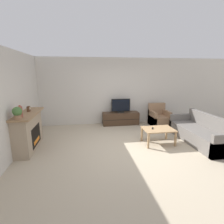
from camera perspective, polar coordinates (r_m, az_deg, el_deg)
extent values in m
plane|color=tan|center=(5.13, 5.51, -11.59)|extent=(24.00, 24.00, 0.00)
cube|color=beige|center=(7.28, 0.57, 6.77)|extent=(12.00, 0.06, 2.70)
cube|color=beige|center=(4.93, -30.46, 2.10)|extent=(0.06, 12.00, 2.70)
cube|color=tan|center=(5.44, -25.63, -5.82)|extent=(0.39, 1.48, 0.99)
cube|color=black|center=(5.42, -23.49, -7.00)|extent=(0.01, 0.82, 0.54)
cube|color=orange|center=(5.47, -23.33, -8.48)|extent=(0.01, 0.57, 0.11)
cube|color=#93704C|center=(5.30, -25.86, -0.48)|extent=(0.51, 1.60, 0.05)
cylinder|color=#994C3D|center=(4.83, -27.75, 0.05)|extent=(0.11, 0.11, 0.27)
sphere|color=#994C3D|center=(4.80, -27.92, 1.69)|extent=(0.06, 0.06, 0.06)
cube|color=brown|center=(5.43, -25.59, 0.93)|extent=(0.07, 0.11, 0.15)
cylinder|color=white|center=(5.42, -25.22, 1.06)|extent=(0.00, 0.08, 0.08)
cylinder|color=#936B4C|center=(4.66, -28.40, -1.48)|extent=(0.16, 0.16, 0.10)
sphere|color=#477038|center=(4.63, -28.58, 0.18)|extent=(0.22, 0.22, 0.22)
cube|color=#422D1E|center=(7.23, 2.83, -2.10)|extent=(1.48, 0.45, 0.51)
cube|color=black|center=(7.01, 3.21, -2.58)|extent=(1.45, 0.01, 0.01)
cube|color=black|center=(7.17, 2.85, 0.03)|extent=(0.27, 0.18, 0.04)
cube|color=black|center=(7.11, 2.88, 2.24)|extent=(0.77, 0.03, 0.52)
cube|color=black|center=(7.09, 2.90, 2.22)|extent=(0.71, 0.01, 0.47)
cube|color=#937051|center=(7.35, 15.12, -2.76)|extent=(0.70, 0.76, 0.40)
cube|color=#937051|center=(7.52, 14.36, 1.07)|extent=(0.70, 0.14, 0.48)
cube|color=#937051|center=(7.20, 12.99, -2.07)|extent=(0.10, 0.76, 0.61)
cube|color=#937051|center=(7.44, 17.28, -1.84)|extent=(0.10, 0.76, 0.61)
cube|color=#A37F56|center=(5.44, 14.91, -5.42)|extent=(0.90, 0.66, 0.03)
cube|color=#A37F56|center=(5.11, 11.79, -9.24)|extent=(0.05, 0.05, 0.44)
cube|color=#A37F56|center=(5.45, 20.02, -8.36)|extent=(0.05, 0.05, 0.44)
cube|color=#A37F56|center=(5.62, 9.70, -7.09)|extent=(0.05, 0.05, 0.44)
cube|color=#A37F56|center=(5.93, 17.32, -6.44)|extent=(0.05, 0.05, 0.44)
cube|color=black|center=(5.40, 13.11, -5.18)|extent=(0.10, 0.15, 0.02)
cube|color=#66605B|center=(6.07, 26.77, -6.92)|extent=(0.90, 2.21, 0.42)
cube|color=#66605B|center=(6.17, 29.94, -2.91)|extent=(0.16, 2.21, 0.41)
cube|color=#66605B|center=(6.86, 21.83, -3.27)|extent=(0.90, 0.11, 0.65)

